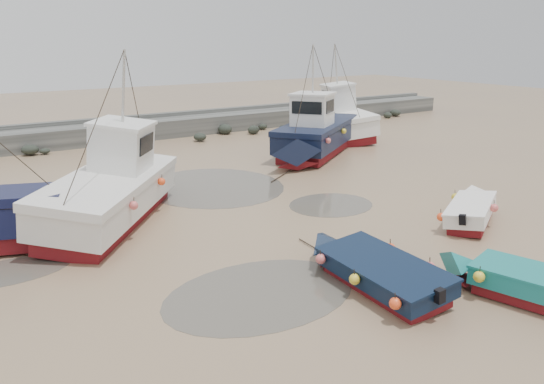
{
  "coord_description": "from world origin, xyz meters",
  "views": [
    {
      "loc": [
        -9.79,
        -12.51,
        6.64
      ],
      "look_at": [
        -0.03,
        2.45,
        1.4
      ],
      "focal_mm": 35.0,
      "sensor_mm": 36.0,
      "label": 1
    }
  ],
  "objects_px": {
    "dinghy_2": "(529,280)",
    "cabin_boat_3": "(343,117)",
    "dinghy_3": "(474,207)",
    "cabin_boat_2": "(315,133)",
    "cabin_boat_1": "(113,185)",
    "dinghy_1": "(375,266)",
    "person": "(136,214)"
  },
  "relations": [
    {
      "from": "dinghy_2",
      "to": "cabin_boat_3",
      "type": "distance_m",
      "value": 23.46
    },
    {
      "from": "dinghy_3",
      "to": "cabin_boat_2",
      "type": "height_order",
      "value": "cabin_boat_2"
    },
    {
      "from": "cabin_boat_1",
      "to": "cabin_boat_3",
      "type": "xyz_separation_m",
      "value": [
        18.22,
        8.24,
        0.07
      ]
    },
    {
      "from": "dinghy_2",
      "to": "cabin_boat_3",
      "type": "xyz_separation_m",
      "value": [
        11.2,
        20.6,
        0.83
      ]
    },
    {
      "from": "cabin_boat_2",
      "to": "cabin_boat_3",
      "type": "height_order",
      "value": "same"
    },
    {
      "from": "cabin_boat_3",
      "to": "cabin_boat_1",
      "type": "bearing_deg",
      "value": -137.1
    },
    {
      "from": "cabin_boat_1",
      "to": "cabin_boat_2",
      "type": "relative_size",
      "value": 0.93
    },
    {
      "from": "dinghy_1",
      "to": "cabin_boat_3",
      "type": "bearing_deg",
      "value": 54.69
    },
    {
      "from": "cabin_boat_1",
      "to": "person",
      "type": "height_order",
      "value": "cabin_boat_1"
    },
    {
      "from": "dinghy_2",
      "to": "cabin_boat_2",
      "type": "xyz_separation_m",
      "value": [
        6.1,
        17.07,
        0.75
      ]
    },
    {
      "from": "dinghy_3",
      "to": "cabin_boat_1",
      "type": "relative_size",
      "value": 0.57
    },
    {
      "from": "dinghy_2",
      "to": "cabin_boat_3",
      "type": "height_order",
      "value": "cabin_boat_3"
    },
    {
      "from": "dinghy_1",
      "to": "cabin_boat_1",
      "type": "height_order",
      "value": "cabin_boat_1"
    },
    {
      "from": "dinghy_2",
      "to": "dinghy_3",
      "type": "height_order",
      "value": "same"
    },
    {
      "from": "cabin_boat_3",
      "to": "person",
      "type": "bearing_deg",
      "value": -136.46
    },
    {
      "from": "dinghy_1",
      "to": "cabin_boat_2",
      "type": "xyz_separation_m",
      "value": [
        8.81,
        14.22,
        0.76
      ]
    },
    {
      "from": "dinghy_1",
      "to": "dinghy_3",
      "type": "relative_size",
      "value": 1.17
    },
    {
      "from": "dinghy_2",
      "to": "dinghy_3",
      "type": "bearing_deg",
      "value": 32.69
    },
    {
      "from": "dinghy_1",
      "to": "cabin_boat_2",
      "type": "bearing_deg",
      "value": 60.99
    },
    {
      "from": "cabin_boat_2",
      "to": "cabin_boat_3",
      "type": "relative_size",
      "value": 1.13
    },
    {
      "from": "dinghy_3",
      "to": "cabin_boat_3",
      "type": "relative_size",
      "value": 0.6
    },
    {
      "from": "cabin_boat_3",
      "to": "dinghy_1",
      "type": "bearing_deg",
      "value": -109.53
    },
    {
      "from": "dinghy_2",
      "to": "cabin_boat_3",
      "type": "bearing_deg",
      "value": 45.03
    },
    {
      "from": "dinghy_3",
      "to": "cabin_boat_3",
      "type": "distance_m",
      "value": 17.43
    },
    {
      "from": "cabin_boat_3",
      "to": "dinghy_2",
      "type": "bearing_deg",
      "value": -99.98
    },
    {
      "from": "dinghy_1",
      "to": "person",
      "type": "bearing_deg",
      "value": 112.84
    },
    {
      "from": "cabin_boat_1",
      "to": "dinghy_1",
      "type": "bearing_deg",
      "value": -26.41
    },
    {
      "from": "dinghy_1",
      "to": "cabin_boat_1",
      "type": "bearing_deg",
      "value": 117.2
    },
    {
      "from": "dinghy_3",
      "to": "cabin_boat_3",
      "type": "height_order",
      "value": "cabin_boat_3"
    },
    {
      "from": "cabin_boat_3",
      "to": "person",
      "type": "distance_m",
      "value": 19.27
    },
    {
      "from": "dinghy_1",
      "to": "cabin_boat_1",
      "type": "xyz_separation_m",
      "value": [
        -4.31,
        9.5,
        0.77
      ]
    },
    {
      "from": "dinghy_3",
      "to": "cabin_boat_1",
      "type": "bearing_deg",
      "value": -153.14
    }
  ]
}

